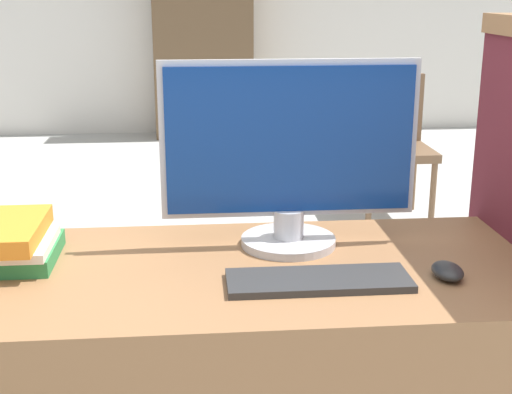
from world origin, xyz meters
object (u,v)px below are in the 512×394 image
Objects in this scene: monitor at (289,155)px; mouse at (447,271)px; book_stack at (11,243)px; far_chair at (391,139)px; keyboard at (319,281)px.

mouse is (0.32, -0.24, -0.21)m from monitor.
far_chair is (1.63, 2.61, -0.33)m from book_stack.
keyboard is 1.45× the size of book_stack.
far_chair is at bearing 58.04° from book_stack.
mouse is 0.11× the size of far_chair.
monitor reaches higher than far_chair.
book_stack is at bearing -94.97° from far_chair.
book_stack is (-0.65, -0.06, -0.18)m from monitor.
mouse is 2.88m from far_chair.
far_chair is at bearing 76.58° from mouse.
keyboard is 0.70m from book_stack.
monitor reaches higher than keyboard.
far_chair is (0.66, 2.79, -0.30)m from mouse.
far_chair reaches higher than mouse.
book_stack is (-0.68, 0.19, 0.04)m from keyboard.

